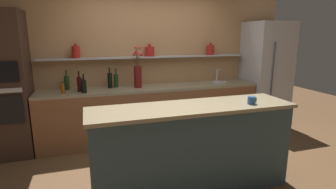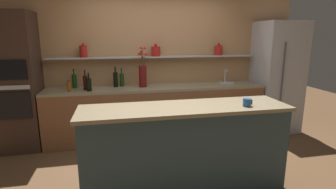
% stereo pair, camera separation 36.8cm
% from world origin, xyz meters
% --- Properties ---
extents(ground_plane, '(12.00, 12.00, 0.00)m').
position_xyz_m(ground_plane, '(0.00, 0.00, 0.00)').
color(ground_plane, brown).
extents(back_wall_unit, '(5.20, 0.28, 2.60)m').
position_xyz_m(back_wall_unit, '(-0.00, 1.60, 1.30)').
color(back_wall_unit, tan).
rests_on(back_wall_unit, ground_plane).
extents(back_counter_unit, '(3.72, 0.62, 0.92)m').
position_xyz_m(back_counter_unit, '(-0.03, 1.24, 0.46)').
color(back_counter_unit, brown).
rests_on(back_counter_unit, ground_plane).
extents(island_counter, '(2.31, 0.61, 1.02)m').
position_xyz_m(island_counter, '(0.00, -0.46, 0.51)').
color(island_counter, '#334C56').
rests_on(island_counter, ground_plane).
extents(refrigerator, '(0.75, 0.73, 2.03)m').
position_xyz_m(refrigerator, '(2.22, 1.20, 1.01)').
color(refrigerator, '#B7B7BC').
rests_on(refrigerator, ground_plane).
extents(oven_tower, '(0.69, 0.64, 2.13)m').
position_xyz_m(oven_tower, '(-2.26, 1.24, 1.07)').
color(oven_tower, '#3D281E').
rests_on(oven_tower, ground_plane).
extents(flower_vase, '(0.17, 0.14, 0.69)m').
position_xyz_m(flower_vase, '(-0.28, 1.25, 1.14)').
color(flower_vase, maroon).
rests_on(flower_vase, back_counter_unit).
extents(sink_fixture, '(0.28, 0.28, 0.25)m').
position_xyz_m(sink_fixture, '(1.25, 1.25, 0.95)').
color(sink_fixture, '#B7B7BC').
rests_on(sink_fixture, back_counter_unit).
extents(bottle_wine_0, '(0.08, 0.08, 0.31)m').
position_xyz_m(bottle_wine_0, '(-1.41, 1.41, 1.04)').
color(bottle_wine_0, '#193814').
rests_on(bottle_wine_0, back_counter_unit).
extents(bottle_sauce_1, '(0.06, 0.06, 0.18)m').
position_xyz_m(bottle_sauce_1, '(-1.18, 1.35, 1.00)').
color(bottle_sauce_1, black).
rests_on(bottle_sauce_1, back_counter_unit).
extents(bottle_sauce_2, '(0.05, 0.05, 0.18)m').
position_xyz_m(bottle_sauce_2, '(-1.45, 1.10, 1.00)').
color(bottle_sauce_2, '#9E4C0A').
rests_on(bottle_sauce_2, back_counter_unit).
extents(bottle_wine_3, '(0.08, 0.08, 0.34)m').
position_xyz_m(bottle_wine_3, '(-0.73, 1.34, 1.05)').
color(bottle_wine_3, black).
rests_on(bottle_wine_3, back_counter_unit).
extents(bottle_wine_4, '(0.07, 0.07, 0.32)m').
position_xyz_m(bottle_wine_4, '(-1.21, 1.20, 1.04)').
color(bottle_wine_4, '#380C0C').
rests_on(bottle_wine_4, back_counter_unit).
extents(bottle_wine_5, '(0.07, 0.07, 0.31)m').
position_xyz_m(bottle_wine_5, '(-0.63, 1.38, 1.04)').
color(bottle_wine_5, '#193814').
rests_on(bottle_wine_5, back_counter_unit).
extents(bottle_wine_6, '(0.08, 0.08, 0.29)m').
position_xyz_m(bottle_wine_6, '(-1.15, 1.09, 1.02)').
color(bottle_wine_6, black).
rests_on(bottle_wine_6, back_counter_unit).
extents(coffee_mug, '(0.11, 0.09, 0.09)m').
position_xyz_m(coffee_mug, '(0.66, -0.59, 1.06)').
color(coffee_mug, '#235184').
rests_on(coffee_mug, island_counter).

